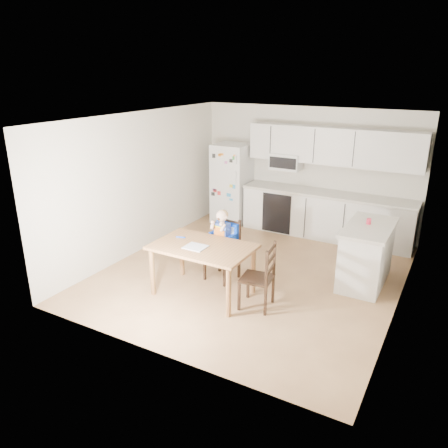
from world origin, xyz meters
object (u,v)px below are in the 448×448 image
at_px(dining_table, 203,252).
at_px(chair_booster, 224,237).
at_px(kitchen_island, 366,254).
at_px(red_cup, 369,221).
at_px(refrigerator, 232,183).
at_px(chair_side, 264,273).

height_order(dining_table, chair_booster, chair_booster).
distance_m(kitchen_island, chair_booster, 2.23).
bearing_deg(kitchen_island, red_cup, 116.16).
height_order(refrigerator, kitchen_island, refrigerator).
xyz_separation_m(chair_booster, chair_side, (0.94, -0.56, -0.16)).
bearing_deg(refrigerator, red_cup, -25.43).
bearing_deg(red_cup, chair_side, -123.43).
relative_size(dining_table, chair_booster, 1.26).
height_order(red_cup, chair_side, red_cup).
distance_m(kitchen_island, dining_table, 2.55).
distance_m(dining_table, chair_side, 0.96).
bearing_deg(chair_side, dining_table, -93.66).
bearing_deg(kitchen_island, chair_side, -125.51).
relative_size(kitchen_island, chair_booster, 1.11).
xyz_separation_m(red_cup, chair_booster, (-1.97, -1.01, -0.29)).
bearing_deg(chair_booster, dining_table, -83.27).
relative_size(dining_table, chair_side, 1.52).
distance_m(red_cup, dining_table, 2.58).
xyz_separation_m(dining_table, chair_booster, (0.01, 0.62, 0.02)).
distance_m(kitchen_island, red_cup, 0.52).
relative_size(refrigerator, chair_booster, 1.48).
relative_size(red_cup, dining_table, 0.06).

